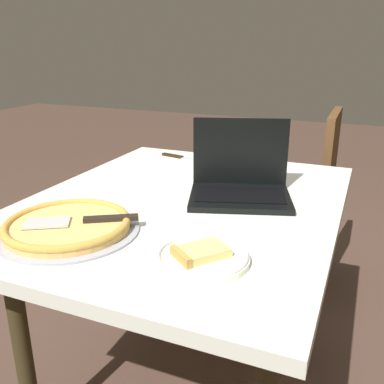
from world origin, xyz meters
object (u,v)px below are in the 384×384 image
(dining_table, at_px, (183,225))
(chair_near, at_px, (304,192))
(pizza_plate, at_px, (201,256))
(table_knife, at_px, (181,157))
(laptop, at_px, (240,182))
(pizza_tray, at_px, (68,225))

(dining_table, relative_size, chair_near, 1.26)
(pizza_plate, xyz_separation_m, table_knife, (0.81, 0.41, -0.01))
(laptop, xyz_separation_m, pizza_plate, (-0.45, -0.05, -0.04))
(chair_near, bearing_deg, pizza_tray, 161.22)
(laptop, relative_size, pizza_plate, 1.69)
(dining_table, relative_size, pizza_plate, 5.34)
(chair_near, bearing_deg, laptop, 173.49)
(laptop, bearing_deg, pizza_tray, 142.44)
(pizza_plate, xyz_separation_m, pizza_tray, (0.01, 0.38, 0.00))
(pizza_plate, bearing_deg, table_knife, 26.92)
(pizza_tray, relative_size, table_knife, 1.50)
(chair_near, bearing_deg, table_knife, 135.46)
(dining_table, height_order, laptop, laptop)
(laptop, bearing_deg, dining_table, 124.60)
(dining_table, distance_m, pizza_tray, 0.39)
(dining_table, xyz_separation_m, laptop, (0.11, -0.15, 0.13))
(pizza_plate, relative_size, pizza_tray, 0.59)
(dining_table, bearing_deg, pizza_tray, 151.06)
(pizza_plate, height_order, pizza_tray, same)
(pizza_plate, xyz_separation_m, chair_near, (1.28, -0.05, -0.26))
(chair_near, bearing_deg, dining_table, 165.19)
(laptop, bearing_deg, chair_near, -6.51)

